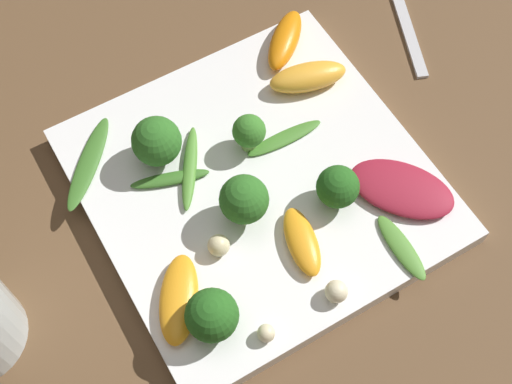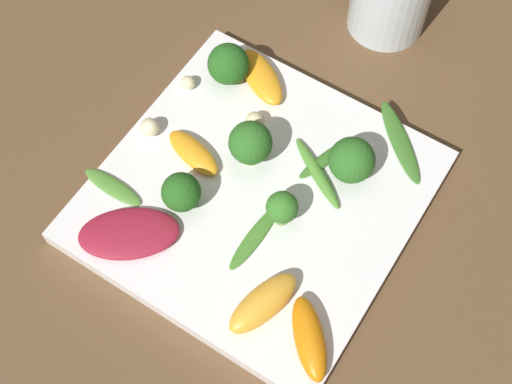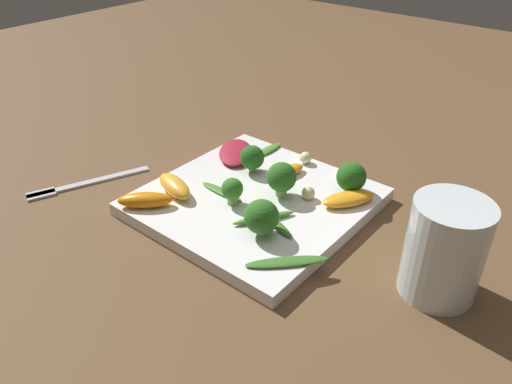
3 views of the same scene
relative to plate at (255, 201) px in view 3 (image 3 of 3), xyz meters
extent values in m
plane|color=brown|center=(0.00, 0.00, -0.01)|extent=(2.40, 2.40, 0.00)
cube|color=white|center=(0.00, 0.00, 0.00)|extent=(0.28, 0.28, 0.02)
cylinder|color=silver|center=(0.00, -0.26, 0.05)|extent=(0.08, 0.08, 0.11)
cube|color=silver|center=(-0.11, 0.23, -0.01)|extent=(0.17, 0.08, 0.01)
cube|color=silver|center=(-0.17, 0.26, -0.01)|extent=(0.04, 0.03, 0.01)
ellipsoid|color=maroon|center=(0.07, 0.10, 0.01)|extent=(0.10, 0.09, 0.01)
ellipsoid|color=orange|center=(0.07, 0.00, 0.02)|extent=(0.07, 0.04, 0.01)
ellipsoid|color=orange|center=(-0.11, 0.09, 0.02)|extent=(0.07, 0.07, 0.02)
ellipsoid|color=orange|center=(0.06, -0.11, 0.02)|extent=(0.08, 0.06, 0.02)
ellipsoid|color=#FCAD33|center=(-0.06, 0.09, 0.02)|extent=(0.05, 0.08, 0.02)
cylinder|color=#7A9E51|center=(0.09, -0.09, 0.02)|extent=(0.01, 0.01, 0.01)
sphere|color=#26601E|center=(0.09, -0.09, 0.03)|extent=(0.04, 0.04, 0.04)
cylinder|color=#84AD5B|center=(-0.03, 0.01, 0.02)|extent=(0.01, 0.01, 0.02)
sphere|color=#387A28|center=(-0.03, 0.01, 0.03)|extent=(0.03, 0.03, 0.03)
cylinder|color=#7A9E51|center=(0.05, 0.05, 0.02)|extent=(0.01, 0.01, 0.01)
sphere|color=#26601E|center=(0.05, 0.05, 0.03)|extent=(0.04, 0.04, 0.04)
cylinder|color=#84AD5B|center=(-0.06, -0.06, 0.02)|extent=(0.01, 0.01, 0.01)
sphere|color=#2D6B23|center=(-0.06, -0.06, 0.04)|extent=(0.04, 0.04, 0.04)
cylinder|color=#84AD5B|center=(0.02, -0.03, 0.02)|extent=(0.02, 0.02, 0.02)
sphere|color=#2D6B23|center=(0.02, -0.03, 0.04)|extent=(0.04, 0.04, 0.04)
ellipsoid|color=#518E33|center=(-0.04, -0.05, 0.01)|extent=(0.08, 0.05, 0.01)
ellipsoid|color=#3D7528|center=(-0.04, -0.06, 0.01)|extent=(0.03, 0.07, 0.01)
ellipsoid|color=#3D7528|center=(-0.09, -0.12, 0.01)|extent=(0.08, 0.08, 0.01)
ellipsoid|color=#518E33|center=(0.11, 0.07, 0.01)|extent=(0.06, 0.02, 0.01)
ellipsoid|color=#47842D|center=(-0.02, 0.04, 0.01)|extent=(0.02, 0.07, 0.00)
sphere|color=beige|center=(0.12, 0.00, 0.02)|extent=(0.02, 0.02, 0.02)
sphere|color=beige|center=(0.04, -0.06, 0.02)|extent=(0.02, 0.02, 0.02)
sphere|color=beige|center=(0.12, -0.06, 0.02)|extent=(0.01, 0.01, 0.01)
camera|label=1|loc=(0.25, -0.15, 0.54)|focal=50.00mm
camera|label=2|loc=(-0.16, 0.26, 0.58)|focal=50.00mm
camera|label=3|loc=(-0.44, -0.36, 0.37)|focal=35.00mm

